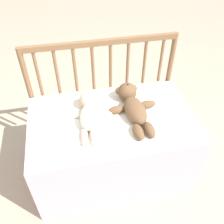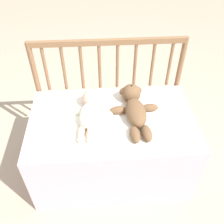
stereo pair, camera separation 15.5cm
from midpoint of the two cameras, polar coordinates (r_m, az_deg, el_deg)
The scene contains 6 objects.
ground_plane at distance 1.98m, azimuth -2.30°, elevation -12.37°, with size 12.00×12.00×0.00m, color tan.
crib_mattress at distance 1.78m, azimuth -2.53°, elevation -7.61°, with size 1.06×0.65×0.51m.
crib_rail at distance 1.80m, azimuth -4.78°, elevation 8.20°, with size 1.06×0.04×0.88m.
blanket at distance 1.59m, azimuth -2.57°, elevation -1.71°, with size 0.84×0.55×0.01m.
teddy_bear at distance 1.61m, azimuth 2.09°, elevation 1.36°, with size 0.32×0.47×0.13m.
baby at distance 1.58m, azimuth -8.26°, elevation -0.36°, with size 0.31×0.41×0.12m.
Camera 1 is at (-0.23, -1.13, 1.61)m, focal length 40.00 mm.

